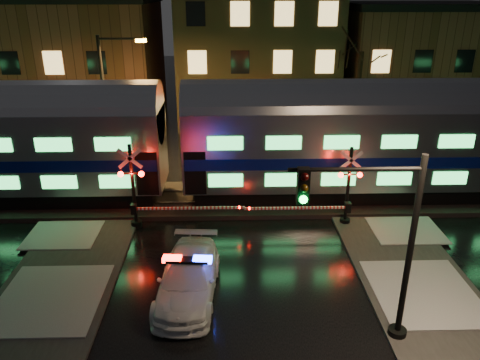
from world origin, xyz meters
name	(u,v)px	position (x,y,z in m)	size (l,w,h in m)	color
ground	(237,253)	(0.00, 0.00, 0.00)	(120.00, 120.00, 0.00)	black
ballast	(235,199)	(0.00, 5.00, 0.12)	(90.00, 4.20, 0.24)	black
sidewalk_right	(463,356)	(6.50, -6.00, 0.06)	(4.00, 20.00, 0.12)	#2D2D2D
building_left	(69,62)	(-13.00, 22.00, 4.50)	(14.00, 10.00, 9.00)	brown
building_mid	(255,45)	(2.00, 22.50, 5.75)	(12.00, 11.00, 11.50)	brown
building_right	(414,64)	(15.00, 22.00, 4.25)	(12.00, 10.00, 8.50)	brown
train	(173,138)	(-2.94, 5.00, 3.38)	(51.00, 3.12, 5.92)	black
police_car	(188,278)	(-1.75, -2.77, 0.70)	(2.29, 4.93, 1.56)	white
crossing_signal_right	(340,195)	(4.62, 2.30, 1.52)	(5.23, 0.63, 3.70)	black
crossing_signal_left	(142,195)	(-4.13, 2.30, 1.62)	(5.53, 0.64, 3.91)	black
traffic_light	(378,249)	(3.90, -5.13, 3.19)	(3.88, 0.70, 6.00)	black
streetlight	(109,98)	(-6.78, 9.00, 4.48)	(2.60, 0.27, 7.77)	black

